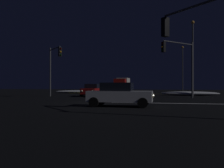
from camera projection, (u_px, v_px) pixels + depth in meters
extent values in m
cube|color=black|center=(97.00, 103.00, 19.49)|extent=(120.00, 120.00, 0.10)
cube|color=white|center=(116.00, 97.00, 27.41)|extent=(0.35, 13.85, 0.01)
cube|color=yellow|center=(130.00, 94.00, 38.76)|extent=(22.00, 0.15, 0.01)
cube|color=white|center=(202.00, 104.00, 17.79)|extent=(13.85, 0.40, 0.01)
ellipsoid|color=white|center=(80.00, 92.00, 41.65)|extent=(9.45, 1.50, 0.52)
ellipsoid|color=white|center=(190.00, 93.00, 31.88)|extent=(7.66, 1.50, 0.57)
cube|color=maroon|center=(92.00, 91.00, 29.85)|extent=(1.80, 4.20, 0.70)
cube|color=black|center=(93.00, 86.00, 30.05)|extent=(1.60, 2.00, 0.55)
cylinder|color=black|center=(96.00, 94.00, 28.14)|extent=(0.22, 0.64, 0.64)
cylinder|color=black|center=(82.00, 94.00, 28.52)|extent=(0.22, 0.64, 0.64)
cylinder|color=black|center=(102.00, 93.00, 31.18)|extent=(0.22, 0.64, 0.64)
cylinder|color=black|center=(89.00, 93.00, 31.55)|extent=(0.22, 0.64, 0.64)
sphere|color=#F9EFC6|center=(92.00, 91.00, 27.64)|extent=(0.22, 0.22, 0.22)
sphere|color=#F9EFC6|center=(82.00, 91.00, 27.91)|extent=(0.22, 0.22, 0.22)
cube|color=#14512D|center=(101.00, 90.00, 35.05)|extent=(1.80, 4.20, 0.70)
cube|color=black|center=(101.00, 86.00, 35.25)|extent=(1.60, 2.00, 0.55)
cylinder|color=black|center=(104.00, 93.00, 33.35)|extent=(0.22, 0.64, 0.64)
cylinder|color=black|center=(92.00, 93.00, 33.72)|extent=(0.22, 0.64, 0.64)
cylinder|color=black|center=(109.00, 92.00, 36.38)|extent=(0.22, 0.64, 0.64)
cylinder|color=black|center=(98.00, 92.00, 36.75)|extent=(0.22, 0.64, 0.64)
sphere|color=#F9EFC6|center=(101.00, 90.00, 32.84)|extent=(0.22, 0.22, 0.22)
sphere|color=#F9EFC6|center=(92.00, 90.00, 33.11)|extent=(0.22, 0.22, 0.22)
cube|color=#C66014|center=(111.00, 89.00, 41.47)|extent=(1.80, 4.20, 0.70)
cube|color=black|center=(111.00, 86.00, 41.67)|extent=(1.60, 2.00, 0.55)
cylinder|color=black|center=(114.00, 92.00, 39.77)|extent=(0.22, 0.64, 0.64)
cylinder|color=black|center=(104.00, 92.00, 40.14)|extent=(0.22, 0.64, 0.64)
cylinder|color=black|center=(118.00, 91.00, 42.80)|extent=(0.22, 0.64, 0.64)
cylinder|color=black|center=(108.00, 91.00, 43.17)|extent=(0.22, 0.64, 0.64)
sphere|color=#F9EFC6|center=(112.00, 89.00, 39.26)|extent=(0.22, 0.22, 0.22)
sphere|color=#F9EFC6|center=(104.00, 89.00, 39.54)|extent=(0.22, 0.22, 0.22)
cube|color=black|center=(119.00, 89.00, 47.18)|extent=(1.80, 4.20, 0.70)
cube|color=black|center=(119.00, 86.00, 47.38)|extent=(1.60, 2.00, 0.55)
cylinder|color=black|center=(122.00, 91.00, 45.48)|extent=(0.22, 0.64, 0.64)
cylinder|color=black|center=(113.00, 91.00, 45.85)|extent=(0.22, 0.64, 0.64)
cylinder|color=black|center=(125.00, 91.00, 48.51)|extent=(0.22, 0.64, 0.64)
cylinder|color=black|center=(116.00, 90.00, 48.89)|extent=(0.22, 0.64, 0.64)
sphere|color=#F9EFC6|center=(120.00, 89.00, 44.98)|extent=(0.22, 0.22, 0.22)
sphere|color=#F9EFC6|center=(114.00, 89.00, 45.25)|extent=(0.22, 0.22, 0.22)
cube|color=red|center=(120.00, 84.00, 50.58)|extent=(2.40, 2.20, 2.30)
cube|color=silver|center=(123.00, 84.00, 54.98)|extent=(2.40, 5.00, 2.60)
cylinder|color=black|center=(126.00, 90.00, 50.91)|extent=(0.28, 0.96, 0.96)
cylinder|color=black|center=(115.00, 89.00, 51.41)|extent=(0.28, 0.96, 0.96)
cylinder|color=black|center=(129.00, 89.00, 55.51)|extent=(0.28, 0.96, 0.96)
cylinder|color=black|center=(119.00, 89.00, 56.01)|extent=(0.28, 0.96, 0.96)
sphere|color=#F9EFC6|center=(123.00, 87.00, 49.27)|extent=(0.26, 0.26, 0.26)
sphere|color=#F9EFC6|center=(115.00, 87.00, 49.63)|extent=(0.26, 0.26, 0.26)
cube|color=silver|center=(120.00, 96.00, 15.58)|extent=(4.20, 1.80, 0.70)
cube|color=black|center=(117.00, 87.00, 15.63)|extent=(2.00, 1.60, 0.55)
cylinder|color=black|center=(145.00, 101.00, 16.14)|extent=(0.64, 0.22, 0.64)
cylinder|color=black|center=(143.00, 103.00, 14.38)|extent=(0.64, 0.22, 0.64)
cylinder|color=black|center=(101.00, 100.00, 16.78)|extent=(0.64, 0.22, 0.64)
cylinder|color=black|center=(94.00, 102.00, 15.02)|extent=(0.64, 0.22, 0.64)
sphere|color=#F9EFC6|center=(153.00, 95.00, 15.78)|extent=(0.22, 0.22, 0.22)
sphere|color=#F9EFC6|center=(152.00, 96.00, 14.50)|extent=(0.22, 0.22, 0.22)
cylinder|color=#4C4C51|center=(50.00, 72.00, 29.59)|extent=(0.18, 0.18, 6.10)
cylinder|color=#4C4C51|center=(55.00, 48.00, 28.18)|extent=(2.50, 2.50, 0.12)
cube|color=black|center=(60.00, 52.00, 26.74)|extent=(0.46, 0.46, 1.05)
sphere|color=black|center=(61.00, 49.00, 26.61)|extent=(0.22, 0.22, 0.22)
sphere|color=orange|center=(61.00, 52.00, 26.61)|extent=(0.22, 0.22, 0.22)
sphere|color=black|center=(61.00, 55.00, 26.60)|extent=(0.22, 0.22, 0.22)
cylinder|color=#4C4C51|center=(198.00, 5.00, 11.27)|extent=(3.15, 3.15, 0.12)
cube|color=black|center=(165.00, 27.00, 13.08)|extent=(0.46, 0.46, 1.05)
sphere|color=black|center=(163.00, 22.00, 13.22)|extent=(0.22, 0.22, 0.22)
sphere|color=orange|center=(163.00, 28.00, 13.22)|extent=(0.22, 0.22, 0.22)
sphere|color=black|center=(163.00, 34.00, 13.21)|extent=(0.22, 0.22, 0.22)
cylinder|color=#4C4C51|center=(192.00, 70.00, 26.05)|extent=(0.18, 0.18, 6.17)
cylinder|color=#4C4C51|center=(179.00, 43.00, 24.87)|extent=(3.19, 3.19, 0.12)
cube|color=black|center=(164.00, 47.00, 23.67)|extent=(0.46, 0.46, 1.05)
sphere|color=black|center=(162.00, 43.00, 23.59)|extent=(0.22, 0.22, 0.22)
sphere|color=orange|center=(162.00, 47.00, 23.58)|extent=(0.22, 0.22, 0.22)
sphere|color=black|center=(162.00, 50.00, 23.58)|extent=(0.22, 0.22, 0.22)
cylinder|color=#424247|center=(183.00, 70.00, 46.64)|extent=(0.20, 0.20, 8.75)
sphere|color=#F9AD47|center=(183.00, 47.00, 46.67)|extent=(0.44, 0.44, 0.44)
cylinder|color=#424247|center=(193.00, 60.00, 31.00)|extent=(0.20, 0.20, 9.50)
sphere|color=#F9AD47|center=(193.00, 22.00, 31.02)|extent=(0.44, 0.44, 0.44)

